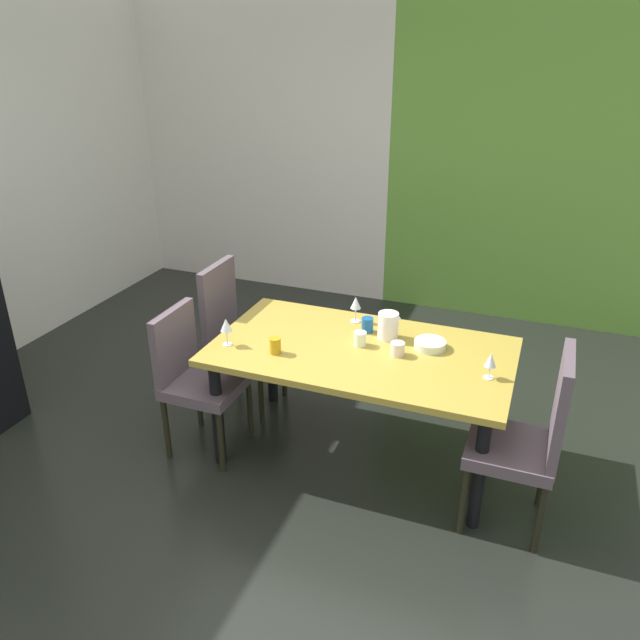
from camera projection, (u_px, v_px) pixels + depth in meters
name	position (u px, v px, depth m)	size (l,w,h in m)	color
ground_plane	(264.00, 472.00, 3.80)	(5.46, 5.87, 0.02)	black
back_panel_interior	(258.00, 144.00, 6.09)	(2.68, 0.10, 2.87)	silver
garden_window_panel	(552.00, 163.00, 5.21)	(2.78, 0.10, 2.87)	#629638
dining_table	(361.00, 361.00, 3.68)	(1.74, 0.97, 0.74)	#AE9137
chair_right_near	(531.00, 435.00, 3.17)	(0.44, 0.44, 1.04)	#554751
chair_left_near	(194.00, 373.00, 3.82)	(0.45, 0.44, 0.93)	#554751
chair_left_far	(235.00, 331.00, 4.28)	(0.45, 0.44, 1.03)	#554751
wine_glass_south	(226.00, 326.00, 3.64)	(0.07, 0.07, 0.17)	silver
wine_glass_north	(491.00, 361.00, 3.30)	(0.06, 0.06, 0.15)	silver
wine_glass_west	(356.00, 304.00, 3.94)	(0.07, 0.07, 0.17)	silver
serving_bowl_front	(430.00, 344.00, 3.65)	(0.19, 0.19, 0.05)	silver
cup_east	(275.00, 346.00, 3.58)	(0.07, 0.07, 0.10)	#BE8D16
cup_near_shelf	(360.00, 339.00, 3.67)	(0.08, 0.08, 0.08)	white
cup_right	(367.00, 325.00, 3.84)	(0.07, 0.07, 0.09)	#154C8D
cup_left	(398.00, 349.00, 3.56)	(0.08, 0.08, 0.08)	beige
pitcher_near_window	(388.00, 326.00, 3.74)	(0.14, 0.12, 0.17)	white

